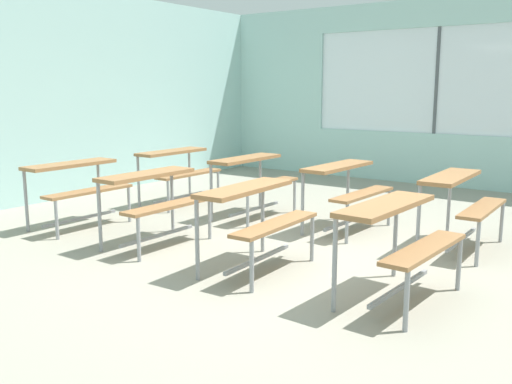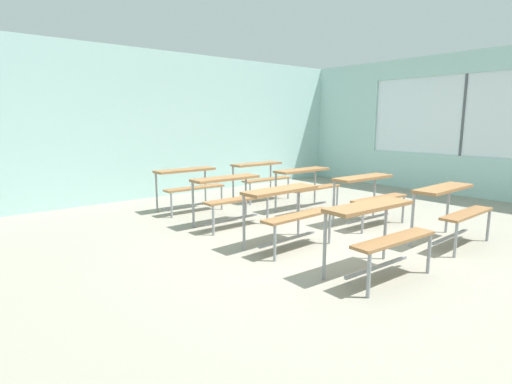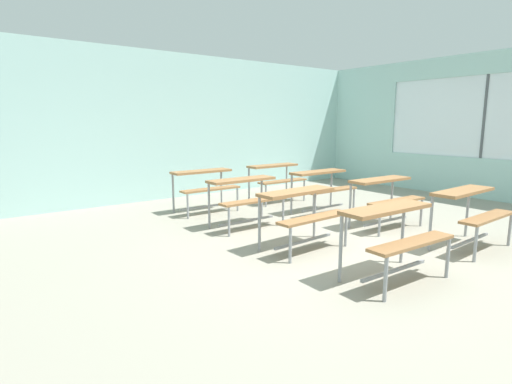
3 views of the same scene
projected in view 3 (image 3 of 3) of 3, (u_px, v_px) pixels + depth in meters
ground at (336, 250)px, 5.13m from camera, size 10.00×9.00×0.05m
wall_back at (176, 127)px, 8.40m from camera, size 10.00×0.12×3.00m
desk_bench_r0c0 at (395, 226)px, 4.03m from camera, size 1.13×0.64×0.74m
desk_bench_r0c1 at (471, 205)px, 5.06m from camera, size 1.11×0.61×0.74m
desk_bench_r1c0 at (303, 205)px, 5.02m from camera, size 1.12×0.63×0.74m
desk_bench_r1c1 at (386, 191)px, 6.07m from camera, size 1.12×0.63×0.74m
desk_bench_r2c0 at (246, 191)px, 6.08m from camera, size 1.11×0.60×0.74m
desk_bench_r2c1 at (322, 182)px, 7.02m from camera, size 1.11×0.60×0.74m
desk_bench_r3c0 at (205, 181)px, 7.11m from camera, size 1.11×0.60×0.74m
desk_bench_r3c1 at (276, 174)px, 8.05m from camera, size 1.10×0.60×0.74m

